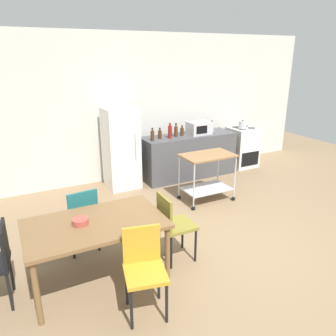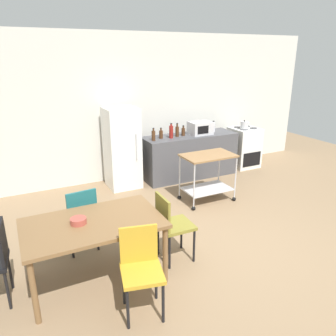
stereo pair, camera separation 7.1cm
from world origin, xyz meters
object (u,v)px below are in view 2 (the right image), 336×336
at_px(dining_table, 93,228).
at_px(bottle_wine, 183,132).
at_px(fruit_bowl, 78,221).
at_px(kettle, 244,125).
at_px(stove_oven, 244,147).
at_px(microwave, 200,128).
at_px(refrigerator, 122,148).
at_px(chair_teal, 80,215).
at_px(bottle_sesame_oil, 213,127).
at_px(bottle_soda, 153,135).
at_px(chair_mustard, 141,265).
at_px(kitchen_cart, 208,170).
at_px(bottle_olive_oil, 171,132).
at_px(bottle_vinegar, 177,131).
at_px(bottle_soy_sauce, 161,134).
at_px(chair_olive, 171,223).

relative_size(dining_table, bottle_wine, 7.16).
height_order(fruit_bowl, kettle, kettle).
relative_size(stove_oven, microwave, 2.00).
bearing_deg(stove_oven, refrigerator, 178.40).
relative_size(chair_teal, microwave, 1.93).
xyz_separation_m(microwave, bottle_sesame_oil, (0.36, 0.06, -0.03)).
height_order(stove_oven, kettle, kettle).
bearing_deg(refrigerator, kettle, -3.70).
height_order(refrigerator, bottle_wine, refrigerator).
bearing_deg(dining_table, bottle_soda, 53.11).
bearing_deg(kettle, chair_mustard, -140.34).
bearing_deg(microwave, stove_oven, 2.42).
relative_size(dining_table, microwave, 3.26).
xyz_separation_m(bottle_soda, fruit_bowl, (-1.96, -2.39, -0.22)).
xyz_separation_m(kitchen_cart, bottle_olive_oil, (-0.13, 1.16, 0.46)).
bearing_deg(microwave, bottle_olive_oil, -177.81).
bearing_deg(kitchen_cart, kettle, 34.12).
bearing_deg(bottle_vinegar, bottle_wine, 6.34).
distance_m(bottle_soy_sauce, bottle_vinegar, 0.36).
bearing_deg(fruit_bowl, stove_oven, 30.24).
height_order(chair_teal, kettle, kettle).
relative_size(dining_table, kitchen_cart, 1.65).
distance_m(dining_table, refrigerator, 2.89).
distance_m(chair_mustard, microwave, 4.11).
height_order(microwave, kettle, microwave).
height_order(bottle_wine, fruit_bowl, bottle_wine).
bearing_deg(refrigerator, fruit_bowl, -118.19).
height_order(chair_mustard, refrigerator, refrigerator).
distance_m(chair_olive, bottle_olive_oil, 2.82).
bearing_deg(fruit_bowl, microwave, 38.69).
bearing_deg(kettle, chair_olive, -141.32).
bearing_deg(microwave, bottle_vinegar, 176.59).
xyz_separation_m(stove_oven, bottle_soy_sauce, (-2.11, -0.01, 0.53)).
relative_size(stove_oven, refrigerator, 0.59).
bearing_deg(chair_olive, refrigerator, -5.05).
bearing_deg(fruit_bowl, chair_teal, 77.73).
bearing_deg(chair_teal, bottle_olive_oil, -147.47).
height_order(chair_olive, bottle_olive_oil, bottle_olive_oil).
height_order(stove_oven, microwave, microwave).
distance_m(dining_table, microwave, 3.83).
height_order(kitchen_cart, bottle_soy_sauce, bottle_soy_sauce).
bearing_deg(bottle_sesame_oil, bottle_wine, -178.97).
relative_size(stove_oven, bottle_wine, 4.39).
height_order(dining_table, bottle_sesame_oil, bottle_sesame_oil).
relative_size(chair_olive, bottle_vinegar, 3.23).
distance_m(stove_oven, bottle_soy_sauce, 2.18).
bearing_deg(stove_oven, bottle_olive_oil, -177.66).
bearing_deg(dining_table, chair_mustard, -66.16).
bearing_deg(kitchen_cart, bottle_soda, 114.95).
distance_m(dining_table, fruit_bowl, 0.19).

